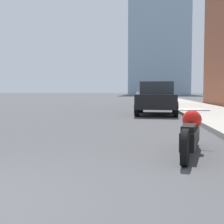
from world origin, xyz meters
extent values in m
cube|color=#9E998E|center=(5.45, 40.00, 0.07)|extent=(3.32, 240.00, 0.15)
cube|color=#8CA5BC|center=(7.90, 109.32, 31.96)|extent=(20.30, 20.30, 63.92)
cylinder|color=black|center=(2.97, 3.94, 0.29)|extent=(0.23, 0.58, 0.58)
cylinder|color=black|center=(2.52, 2.10, 0.29)|extent=(0.23, 0.58, 0.58)
cube|color=black|center=(2.74, 3.02, 0.31)|extent=(0.57, 1.46, 0.31)
sphere|color=red|center=(2.81, 3.30, 0.61)|extent=(0.36, 0.36, 0.36)
cube|color=black|center=(2.67, 2.72, 0.52)|extent=(0.37, 0.69, 0.10)
sphere|color=silver|center=(2.97, 3.97, 0.63)|extent=(0.16, 0.16, 0.16)
cylinder|color=silver|center=(2.94, 3.84, 0.76)|extent=(0.61, 0.18, 0.04)
cube|color=black|center=(2.64, 12.63, 0.67)|extent=(2.14, 4.18, 0.66)
cube|color=#23282D|center=(2.64, 12.63, 1.30)|extent=(1.70, 2.06, 0.59)
cylinder|color=black|center=(1.88, 13.95, 0.34)|extent=(0.25, 0.70, 0.69)
cylinder|color=black|center=(3.61, 13.81, 0.34)|extent=(0.25, 0.70, 0.69)
cylinder|color=black|center=(1.68, 11.44, 0.34)|extent=(0.25, 0.70, 0.69)
cylinder|color=black|center=(3.41, 11.31, 0.34)|extent=(0.25, 0.70, 0.69)
cube|color=#BCBCC1|center=(2.61, 23.14, 0.71)|extent=(2.25, 4.17, 0.76)
cube|color=#23282D|center=(2.61, 23.14, 1.38)|extent=(1.76, 2.07, 0.59)
cylinder|color=black|center=(1.61, 24.29, 0.33)|extent=(0.26, 0.67, 0.65)
cylinder|color=black|center=(3.36, 24.46, 0.33)|extent=(0.26, 0.67, 0.65)
cylinder|color=black|center=(1.85, 21.82, 0.33)|extent=(0.26, 0.67, 0.65)
cylinder|color=black|center=(3.61, 22.00, 0.33)|extent=(0.26, 0.67, 0.65)
cube|color=red|center=(2.80, 36.06, 0.66)|extent=(1.81, 4.22, 0.69)
cube|color=#23282D|center=(2.80, 36.06, 1.34)|extent=(1.49, 2.04, 0.67)
cylinder|color=black|center=(1.96, 37.33, 0.31)|extent=(0.22, 0.63, 0.62)
cylinder|color=black|center=(3.57, 37.38, 0.31)|extent=(0.22, 0.63, 0.62)
cylinder|color=black|center=(2.04, 34.75, 0.31)|extent=(0.22, 0.63, 0.62)
cylinder|color=black|center=(3.64, 34.79, 0.31)|extent=(0.22, 0.63, 0.62)
cube|color=silver|center=(2.49, 47.63, 0.68)|extent=(2.11, 4.22, 0.66)
cube|color=#23282D|center=(2.49, 47.63, 1.30)|extent=(1.69, 2.08, 0.58)
cylinder|color=black|center=(1.54, 48.84, 0.35)|extent=(0.25, 0.71, 0.69)
cylinder|color=black|center=(3.26, 48.96, 0.35)|extent=(0.25, 0.71, 0.69)
cylinder|color=black|center=(1.72, 46.30, 0.35)|extent=(0.25, 0.71, 0.69)
cylinder|color=black|center=(3.44, 46.43, 0.35)|extent=(0.25, 0.71, 0.69)
cube|color=#1E3899|center=(2.59, 60.58, 0.68)|extent=(1.95, 4.14, 0.66)
cube|color=#23282D|center=(2.59, 60.58, 1.30)|extent=(1.54, 2.04, 0.57)
cylinder|color=black|center=(1.72, 61.77, 0.35)|extent=(0.25, 0.72, 0.71)
cylinder|color=black|center=(3.27, 61.89, 0.35)|extent=(0.25, 0.72, 0.71)
cylinder|color=black|center=(1.91, 59.28, 0.35)|extent=(0.25, 0.72, 0.71)
cylinder|color=black|center=(3.46, 59.39, 0.35)|extent=(0.25, 0.72, 0.71)
camera|label=1|loc=(1.83, -2.69, 1.15)|focal=50.00mm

